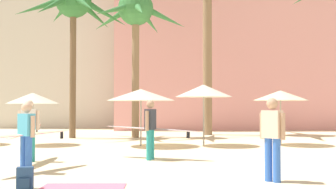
# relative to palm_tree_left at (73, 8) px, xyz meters

# --- Properties ---
(hotel_pink) EXTENTS (18.82, 8.94, 13.73)m
(hotel_pink) POSITION_rel_palm_tree_left_xyz_m (10.96, 10.63, 0.31)
(hotel_pink) COLOR pink
(hotel_pink) RESTS_ON ground
(palm_tree_left) EXTENTS (5.63, 5.15, 7.86)m
(palm_tree_left) POSITION_rel_palm_tree_left_xyz_m (0.00, 0.00, 0.00)
(palm_tree_left) COLOR brown
(palm_tree_left) RESTS_ON ground
(palm_tree_right) EXTENTS (5.01, 5.10, 7.53)m
(palm_tree_right) POSITION_rel_palm_tree_left_xyz_m (3.14, 0.23, -0.37)
(palm_tree_right) COLOR #896B4C
(palm_tree_right) RESTS_ON ground
(cafe_umbrella_1) EXTENTS (2.75, 2.75, 2.27)m
(cafe_umbrella_1) POSITION_rel_palm_tree_left_xyz_m (3.50, -4.51, -4.52)
(cafe_umbrella_1) COLOR gray
(cafe_umbrella_1) RESTS_ON ground
(cafe_umbrella_4) EXTENTS (2.23, 2.23, 2.23)m
(cafe_umbrella_4) POSITION_rel_palm_tree_left_xyz_m (9.20, -4.34, -4.54)
(cafe_umbrella_4) COLOR gray
(cafe_umbrella_4) RESTS_ON ground
(cafe_umbrella_5) EXTENTS (2.14, 2.14, 2.14)m
(cafe_umbrella_5) POSITION_rel_palm_tree_left_xyz_m (-0.92, -3.90, -4.65)
(cafe_umbrella_5) COLOR gray
(cafe_umbrella_5) RESTS_ON ground
(cafe_umbrella_6) EXTENTS (2.30, 2.30, 2.46)m
(cafe_umbrella_6) POSITION_rel_palm_tree_left_xyz_m (6.02, -4.47, -4.35)
(cafe_umbrella_6) COLOR gray
(cafe_umbrella_6) RESTS_ON ground
(beach_towel) EXTENTS (1.64, 1.01, 0.01)m
(beach_towel) POSITION_rel_palm_tree_left_xyz_m (2.56, -13.28, -6.55)
(beach_towel) COLOR #EF6684
(beach_towel) RESTS_ON ground
(backpack) EXTENTS (0.32, 0.27, 0.42)m
(backpack) POSITION_rel_palm_tree_left_xyz_m (1.48, -13.31, -6.36)
(backpack) COLOR navy
(backpack) RESTS_ON ground
(person_mid_center) EXTENTS (0.61, 2.94, 1.76)m
(person_mid_center) POSITION_rel_palm_tree_left_xyz_m (0.41, -9.36, -5.62)
(person_mid_center) COLOR teal
(person_mid_center) RESTS_ON ground
(person_near_right) EXTENTS (2.92, 1.54, 1.76)m
(person_near_right) POSITION_rel_palm_tree_left_xyz_m (3.87, -8.84, -5.62)
(person_near_right) COLOR teal
(person_near_right) RESTS_ON ground
(person_near_left) EXTENTS (1.77, 2.53, 1.66)m
(person_near_left) POSITION_rel_palm_tree_left_xyz_m (0.94, -11.20, -5.65)
(person_near_left) COLOR blue
(person_near_left) RESTS_ON ground
(person_far_right) EXTENTS (0.47, 0.52, 1.75)m
(person_far_right) POSITION_rel_palm_tree_left_xyz_m (6.41, -12.73, -5.60)
(person_far_right) COLOR blue
(person_far_right) RESTS_ON ground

